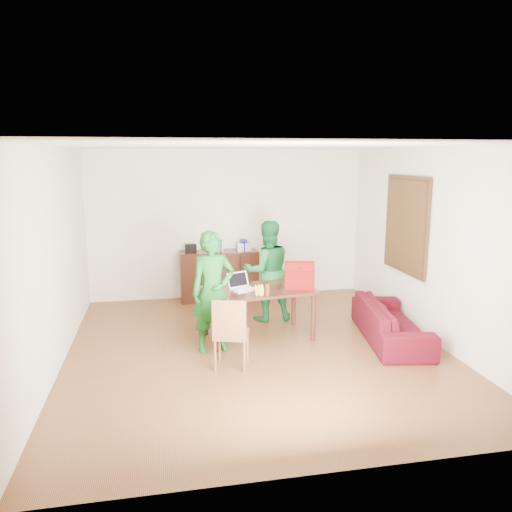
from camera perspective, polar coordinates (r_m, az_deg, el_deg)
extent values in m
cube|color=#492212|center=(6.90, 0.06, -11.03)|extent=(5.00, 5.50, 0.10)
cube|color=white|center=(6.38, 0.06, 12.90)|extent=(5.00, 5.50, 0.10)
cube|color=beige|center=(9.23, -3.29, 3.68)|extent=(5.00, 0.10, 2.70)
cube|color=beige|center=(3.87, 8.10, -7.25)|extent=(5.00, 0.10, 2.70)
cube|color=beige|center=(6.52, -22.52, -0.38)|extent=(0.10, 5.50, 2.70)
cube|color=beige|center=(7.41, 19.79, 1.14)|extent=(0.10, 5.50, 2.70)
cube|color=#3F2614|center=(7.94, 16.77, 3.43)|extent=(0.04, 1.28, 1.48)
cube|color=#4C3317|center=(7.93, 16.57, 3.43)|extent=(0.01, 1.18, 1.36)
cube|color=black|center=(9.09, -4.23, -2.23)|extent=(1.40, 0.45, 0.90)
cube|color=black|center=(8.93, -7.46, 0.88)|extent=(0.20, 0.14, 0.14)
cube|color=#ABA9B3|center=(9.04, -1.44, 1.10)|extent=(0.24, 0.22, 0.14)
ellipsoid|color=#171B9A|center=(9.02, -1.45, 1.76)|extent=(0.14, 0.14, 0.07)
cube|color=black|center=(7.10, 0.31, -3.93)|extent=(1.65, 1.07, 0.04)
cylinder|color=black|center=(6.70, -4.38, -8.18)|extent=(0.07, 0.07, 0.69)
cylinder|color=black|center=(7.14, 6.56, -6.96)|extent=(0.07, 0.07, 0.69)
cylinder|color=black|center=(7.35, -5.77, -6.40)|extent=(0.07, 0.07, 0.69)
cylinder|color=black|center=(7.76, 4.32, -5.41)|extent=(0.07, 0.07, 0.69)
cube|color=brown|center=(6.23, -2.83, -8.93)|extent=(0.50, 0.49, 0.05)
cube|color=brown|center=(5.98, -3.09, -7.25)|extent=(0.40, 0.14, 0.47)
imported|color=#145A1B|center=(6.64, -4.93, -4.10)|extent=(0.64, 0.47, 1.63)
imported|color=#145D27|center=(7.88, 1.31, -1.71)|extent=(0.81, 0.65, 1.60)
cube|color=white|center=(7.04, -1.43, -3.83)|extent=(0.39, 0.34, 0.02)
cube|color=black|center=(7.01, -1.43, -2.90)|extent=(0.33, 0.21, 0.21)
cylinder|color=maroon|center=(6.76, 1.29, -3.75)|extent=(0.07, 0.07, 0.18)
cube|color=maroon|center=(7.12, 4.97, -2.48)|extent=(0.46, 0.33, 0.31)
imported|color=#3E0811|center=(7.39, 15.17, -7.24)|extent=(1.03, 1.95, 0.54)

